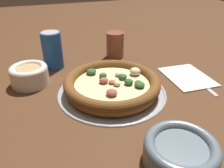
# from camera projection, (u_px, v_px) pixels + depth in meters

# --- Properties ---
(ground_plane) EXTENTS (3.00, 3.00, 0.00)m
(ground_plane) POSITION_uv_depth(u_px,v_px,m) (112.00, 92.00, 0.62)
(ground_plane) COLOR #4C2D19
(pizza_tray) EXTENTS (0.30, 0.30, 0.01)m
(pizza_tray) POSITION_uv_depth(u_px,v_px,m) (112.00, 91.00, 0.61)
(pizza_tray) COLOR #9E9EA3
(pizza_tray) RESTS_ON ground_plane
(pizza) EXTENTS (0.27, 0.27, 0.04)m
(pizza) POSITION_uv_depth(u_px,v_px,m) (112.00, 84.00, 0.60)
(pizza) COLOR #A86B33
(pizza) RESTS_ON pizza_tray
(bowl_near) EXTENTS (0.11, 0.11, 0.06)m
(bowl_near) POSITION_uv_depth(u_px,v_px,m) (29.00, 74.00, 0.64)
(bowl_near) COLOR silver
(bowl_near) RESTS_ON ground_plane
(bowl_far) EXTENTS (0.13, 0.13, 0.05)m
(bowl_far) POSITION_uv_depth(u_px,v_px,m) (180.00, 152.00, 0.39)
(bowl_far) COLOR slate
(bowl_far) RESTS_ON ground_plane
(drinking_cup) EXTENTS (0.07, 0.07, 0.09)m
(drinking_cup) POSITION_uv_depth(u_px,v_px,m) (115.00, 45.00, 0.82)
(drinking_cup) COLOR brown
(drinking_cup) RESTS_ON ground_plane
(napkin) EXTENTS (0.17, 0.14, 0.01)m
(napkin) POSITION_uv_depth(u_px,v_px,m) (187.00, 76.00, 0.69)
(napkin) COLOR white
(napkin) RESTS_ON ground_plane
(fork) EXTENTS (0.19, 0.04, 0.00)m
(fork) POSITION_uv_depth(u_px,v_px,m) (195.00, 78.00, 0.69)
(fork) COLOR #B7B7BC
(fork) RESTS_ON ground_plane
(beverage_can) EXTENTS (0.07, 0.07, 0.12)m
(beverage_can) POSITION_uv_depth(u_px,v_px,m) (52.00, 50.00, 0.73)
(beverage_can) COLOR #194C99
(beverage_can) RESTS_ON ground_plane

